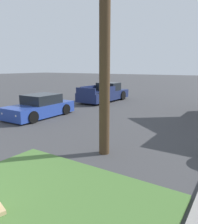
# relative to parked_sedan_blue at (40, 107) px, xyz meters

# --- Properties ---
(grass_corner_patch) EXTENTS (5.00, 4.88, 0.08)m
(grass_corner_patch) POSITION_rel_parked_sedan_blue_xyz_m (6.35, -6.25, -0.50)
(grass_corner_patch) COLOR #477033
(grass_corner_patch) RESTS_ON ground
(parked_sedan_blue) EXTENTS (1.96, 4.06, 1.25)m
(parked_sedan_blue) POSITION_rel_parked_sedan_blue_xyz_m (0.00, 0.00, 0.00)
(parked_sedan_blue) COLOR #233D93
(parked_sedan_blue) RESTS_ON ground
(pickup_truck_navy) EXTENTS (2.11, 5.06, 1.48)m
(pickup_truck_navy) POSITION_rel_parked_sedan_blue_xyz_m (-0.03, 6.95, 0.07)
(pickup_truck_navy) COLOR #19234C
(pickup_truck_navy) RESTS_ON ground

